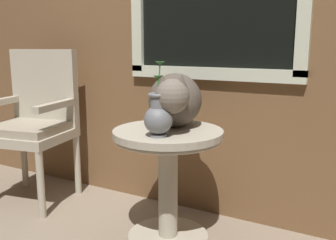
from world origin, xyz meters
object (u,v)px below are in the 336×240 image
object	(u,v)px
wicker_chair	(35,118)
wicker_side_table	(168,165)
pewter_vase_with_ivy	(158,116)
cat	(175,100)

from	to	relation	value
wicker_chair	wicker_side_table	bearing A→B (deg)	-4.70
wicker_chair	pewter_vase_with_ivy	world-z (taller)	wicker_chair
pewter_vase_with_ivy	wicker_chair	bearing A→B (deg)	167.94
wicker_side_table	wicker_chair	size ratio (longest dim) A/B	0.61
wicker_side_table	cat	bearing A→B (deg)	91.09
wicker_side_table	pewter_vase_with_ivy	size ratio (longest dim) A/B	1.74
cat	wicker_side_table	bearing A→B (deg)	-88.91
wicker_side_table	pewter_vase_with_ivy	bearing A→B (deg)	-78.55
wicker_chair	pewter_vase_with_ivy	distance (m)	1.12
wicker_side_table	wicker_chair	distance (m)	1.06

